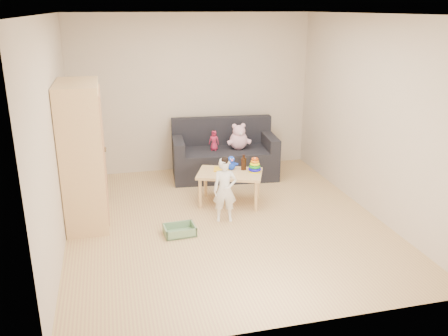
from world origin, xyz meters
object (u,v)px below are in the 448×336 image
object	(u,v)px
wardrobe	(83,155)
sofa	(224,163)
play_table	(230,188)
toddler	(225,191)

from	to	relation	value
wardrobe	sofa	xyz separation A→B (m)	(2.15, 1.25, -0.67)
sofa	play_table	xyz separation A→B (m)	(-0.20, -1.13, -0.00)
toddler	wardrobe	bearing A→B (deg)	177.53
play_table	toddler	size ratio (longest dim) A/B	1.07
wardrobe	sofa	size ratio (longest dim) A/B	1.09
play_table	toddler	world-z (taller)	toddler
sofa	play_table	distance (m)	1.14
play_table	toddler	xyz separation A→B (m)	(-0.21, -0.54, 0.18)
wardrobe	play_table	world-z (taller)	wardrobe
wardrobe	play_table	size ratio (longest dim) A/B	2.05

